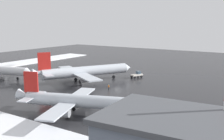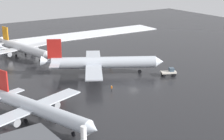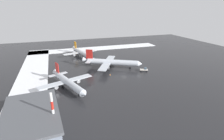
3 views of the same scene
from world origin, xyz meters
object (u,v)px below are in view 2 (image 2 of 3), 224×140
object	(u,v)px
ground_crew_mid_apron	(112,88)
airplane_parked_portside	(101,63)
airplane_distant_tail	(38,109)
ground_crew_near_tug	(111,64)
pushback_tug	(169,72)
airplane_far_rear	(23,48)

from	to	relation	value
ground_crew_mid_apron	airplane_parked_portside	bearing A→B (deg)	109.47
airplane_distant_tail	ground_crew_near_tug	xyz separation A→B (m)	(-26.43, 35.14, -2.20)
airplane_parked_portside	pushback_tug	world-z (taller)	airplane_parked_portside
airplane_parked_portside	airplane_distant_tail	size ratio (longest dim) A/B	1.11
airplane_far_rear	ground_crew_mid_apron	world-z (taller)	airplane_far_rear
airplane_far_rear	pushback_tug	size ratio (longest dim) A/B	6.29
pushback_tug	ground_crew_near_tug	bearing A→B (deg)	142.48
ground_crew_mid_apron	pushback_tug	bearing A→B (deg)	43.85
airplane_distant_tail	airplane_far_rear	world-z (taller)	airplane_far_rear
airplane_parked_portside	ground_crew_mid_apron	xyz separation A→B (m)	(14.21, -5.14, -2.75)
airplane_parked_portside	pushback_tug	bearing A→B (deg)	-7.67
airplane_parked_portside	pushback_tug	size ratio (longest dim) A/B	6.81
airplane_parked_portside	airplane_distant_tail	bearing A→B (deg)	-113.99
airplane_far_rear	ground_crew_near_tug	distance (m)	34.27
airplane_parked_portside	airplane_far_rear	bearing A→B (deg)	141.32
airplane_distant_tail	pushback_tug	xyz separation A→B (m)	(-8.99, 45.22, -1.88)
airplane_parked_portside	airplane_distant_tail	world-z (taller)	airplane_parked_portside
airplane_far_rear	ground_crew_near_tug	world-z (taller)	airplane_far_rear
ground_crew_mid_apron	ground_crew_near_tug	size ratio (longest dim) A/B	1.00
airplane_parked_portside	ground_crew_mid_apron	bearing A→B (deg)	-80.94
airplane_distant_tail	ground_crew_mid_apron	xyz separation A→B (m)	(-7.26, 23.27, -2.20)
airplane_distant_tail	ground_crew_mid_apron	distance (m)	24.48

